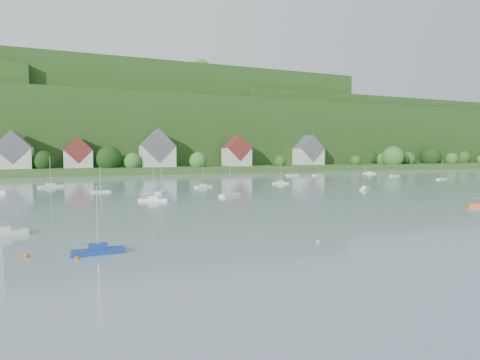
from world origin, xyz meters
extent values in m
cube|color=#34521E|center=(0.00, 200.00, 1.50)|extent=(600.00, 60.00, 3.00)
cube|color=#1A3D13|center=(0.00, 275.00, 20.00)|extent=(620.00, 160.00, 40.00)
cube|color=#1A3D13|center=(10.00, 270.00, 28.00)|extent=(240.00, 130.00, 60.00)
cube|color=#1A3D13|center=(160.00, 255.00, 22.00)|extent=(200.00, 110.00, 48.00)
sphere|color=#1D4D17|center=(218.82, 196.52, 6.33)|extent=(10.24, 10.24, 10.24)
sphere|color=#2A6726|center=(141.50, 180.22, 7.19)|extent=(12.88, 12.88, 12.88)
sphere|color=black|center=(139.35, 197.94, 6.40)|extent=(10.46, 10.46, 10.46)
sphere|color=#1D4D17|center=(118.43, 184.90, 5.10)|extent=(6.45, 6.45, 6.45)
sphere|color=black|center=(152.01, 194.00, 6.47)|extent=(10.68, 10.68, 10.68)
sphere|color=black|center=(177.90, 186.42, 7.18)|extent=(12.85, 12.85, 12.85)
sphere|color=#2A6726|center=(-6.80, 183.88, 5.66)|extent=(8.19, 8.19, 8.19)
sphere|color=#2A6726|center=(153.96, 190.35, 6.41)|extent=(10.50, 10.50, 10.50)
sphere|color=black|center=(152.76, 184.28, 5.62)|extent=(8.05, 8.05, 8.05)
sphere|color=#2A6726|center=(-51.96, 186.07, 5.11)|extent=(6.49, 6.49, 6.49)
sphere|color=#2A6726|center=(46.85, 192.08, 6.95)|extent=(12.16, 12.16, 12.16)
sphere|color=#2A6726|center=(22.99, 179.93, 5.84)|extent=(8.73, 8.73, 8.73)
sphere|color=black|center=(-43.87, 185.86, 6.03)|extent=(9.32, 9.32, 9.32)
sphere|color=#1D4D17|center=(198.64, 187.75, 5.51)|extent=(7.74, 7.74, 7.74)
sphere|color=#1D4D17|center=(159.04, 186.11, 5.87)|extent=(8.84, 8.84, 8.84)
sphere|color=#1D4D17|center=(67.84, 181.69, 5.03)|extent=(6.24, 6.24, 6.24)
sphere|color=black|center=(89.43, 194.54, 5.65)|extent=(8.16, 8.16, 8.16)
sphere|color=#2A6726|center=(144.77, 192.32, 5.63)|extent=(8.09, 8.09, 8.09)
sphere|color=#2A6726|center=(197.13, 187.30, 5.65)|extent=(8.14, 8.14, 8.14)
sphere|color=black|center=(-17.00, 186.36, 6.87)|extent=(11.92, 11.92, 11.92)
sphere|color=black|center=(-68.16, 251.39, 51.26)|extent=(7.18, 7.18, 7.18)
sphere|color=#1D4D17|center=(39.50, 255.03, 60.25)|extent=(12.83, 12.83, 12.83)
sphere|color=#2A6726|center=(-39.93, 242.18, 59.43)|extent=(8.18, 8.18, 8.18)
sphere|color=#1D4D17|center=(1.11, 279.65, 60.23)|extent=(12.73, 12.73, 12.73)
sphere|color=#1D4D17|center=(83.40, 244.53, 60.01)|extent=(11.50, 11.50, 11.50)
sphere|color=#1D4D17|center=(60.71, 274.89, 60.56)|extent=(14.65, 14.65, 14.65)
sphere|color=#2A6726|center=(39.25, 231.29, 60.09)|extent=(11.95, 11.95, 11.95)
sphere|color=#1D4D17|center=(119.44, 238.58, 59.71)|extent=(9.76, 9.76, 9.76)
sphere|color=#2A6726|center=(-47.14, 274.29, 59.24)|extent=(7.07, 7.07, 7.07)
sphere|color=black|center=(-3.47, 243.31, 59.44)|extent=(8.21, 8.21, 8.21)
sphere|color=#2A6726|center=(-22.82, 267.10, 60.14)|extent=(12.24, 12.24, 12.24)
sphere|color=#2A6726|center=(114.51, 242.98, 59.58)|extent=(9.00, 9.00, 9.00)
sphere|color=#1D4D17|center=(101.03, 257.97, 59.41)|extent=(8.03, 8.03, 8.03)
sphere|color=#2A6726|center=(176.64, 258.30, 47.67)|extent=(9.52, 9.52, 9.52)
sphere|color=#2A6726|center=(233.20, 259.00, 47.60)|extent=(9.12, 9.12, 9.12)
sphere|color=#2A6726|center=(100.48, 258.36, 48.62)|extent=(14.97, 14.97, 14.97)
sphere|color=black|center=(161.92, 228.86, 47.32)|extent=(7.52, 7.52, 7.52)
sphere|color=#1D4D17|center=(78.67, 255.82, 47.71)|extent=(9.78, 9.78, 9.78)
sphere|color=#1D4D17|center=(119.68, 254.71, 48.10)|extent=(12.02, 12.02, 12.02)
sphere|color=black|center=(137.90, 236.02, 48.02)|extent=(11.57, 11.57, 11.57)
sphere|color=#1D4D17|center=(122.43, 222.73, 48.21)|extent=(12.65, 12.65, 12.65)
sphere|color=#2A6726|center=(142.64, 228.37, 47.45)|extent=(8.28, 8.28, 8.28)
sphere|color=black|center=(167.90, 264.31, 47.31)|extent=(7.47, 7.47, 7.47)
sphere|color=#2A6726|center=(99.14, 247.22, 47.66)|extent=(9.48, 9.48, 9.48)
sphere|color=black|center=(189.44, 271.22, 41.48)|extent=(8.43, 8.43, 8.43)
sphere|color=#1D4D17|center=(-39.98, 262.14, 42.10)|extent=(12.01, 12.01, 12.01)
sphere|color=black|center=(182.06, 244.68, 42.37)|extent=(13.54, 13.54, 13.54)
sphere|color=black|center=(118.67, 252.35, 42.64)|extent=(15.08, 15.08, 15.08)
sphere|color=#2A6726|center=(108.41, 268.02, 42.80)|extent=(15.99, 15.99, 15.99)
sphere|color=black|center=(-3.70, 272.21, 42.75)|extent=(15.72, 15.72, 15.72)
sphere|color=#2A6726|center=(218.40, 301.50, 42.48)|extent=(14.17, 14.17, 14.17)
sphere|color=#1D4D17|center=(10.88, 267.92, 41.84)|extent=(10.54, 10.54, 10.54)
sphere|color=black|center=(233.10, 233.99, 42.47)|extent=(14.14, 14.14, 14.14)
cube|color=#BCB6AC|center=(-55.00, 187.00, 7.50)|extent=(14.00, 10.00, 9.00)
cube|color=#55565D|center=(-55.00, 187.00, 12.00)|extent=(14.00, 10.40, 14.00)
cube|color=#BCB6AC|center=(-30.00, 189.00, 7.00)|extent=(12.00, 9.00, 8.00)
cube|color=maroon|center=(-30.00, 189.00, 11.00)|extent=(12.00, 9.36, 12.00)
cube|color=#BCB6AC|center=(5.00, 188.00, 8.00)|extent=(16.00, 11.00, 10.00)
cube|color=#55565D|center=(5.00, 188.00, 13.00)|extent=(16.00, 11.44, 16.00)
cube|color=#BCB6AC|center=(45.00, 186.00, 7.50)|extent=(13.00, 10.00, 9.00)
cube|color=maroon|center=(45.00, 186.00, 12.00)|extent=(13.00, 10.40, 13.00)
cube|color=#BCB6AC|center=(90.00, 190.00, 7.50)|extent=(15.00, 10.00, 9.00)
cube|color=#55565D|center=(90.00, 190.00, 12.00)|extent=(15.00, 10.40, 15.00)
cube|color=navy|center=(-25.64, 38.63, 0.24)|extent=(4.88, 1.52, 0.48)
cube|color=navy|center=(-25.64, 38.63, 0.73)|extent=(1.72, 1.01, 0.50)
cylinder|color=silver|center=(-25.64, 38.63, 3.51)|extent=(0.10, 0.10, 6.04)
cylinder|color=silver|center=(-26.37, 38.61, 1.38)|extent=(2.66, 0.17, 0.08)
cube|color=white|center=(-35.98, 51.17, 0.28)|extent=(5.80, 3.28, 0.56)
cube|color=white|center=(-35.98, 51.17, 0.81)|extent=(2.21, 1.67, 0.50)
sphere|color=#D46703|center=(-31.87, 39.91, 0.00)|extent=(0.47, 0.47, 0.47)
sphere|color=silver|center=(-3.48, 34.86, 0.00)|extent=(0.41, 0.41, 0.41)
sphere|color=#D46703|center=(-17.56, 50.69, 0.00)|extent=(0.41, 0.41, 0.41)
sphere|color=#D46703|center=(-27.48, 37.27, 0.00)|extent=(0.41, 0.41, 0.41)
cube|color=white|center=(94.77, 144.61, 0.29)|extent=(5.86, 3.80, 0.57)
cube|color=white|center=(94.77, 144.61, 0.82)|extent=(2.28, 1.84, 0.50)
cylinder|color=silver|center=(94.77, 144.61, 4.14)|extent=(0.10, 0.10, 7.14)
cylinder|color=silver|center=(93.99, 144.96, 1.47)|extent=(2.90, 1.36, 0.08)
cube|color=white|center=(3.03, 80.44, 0.30)|extent=(5.92, 4.52, 0.59)
cylinder|color=silver|center=(3.03, 80.44, 4.30)|extent=(0.10, 0.10, 7.42)
cylinder|color=silver|center=(2.27, 79.98, 1.49)|extent=(2.82, 1.78, 0.08)
cube|color=white|center=(92.95, 126.80, 0.24)|extent=(4.93, 2.29, 0.48)
cylinder|color=silver|center=(92.95, 126.80, 3.45)|extent=(0.10, 0.10, 5.95)
cylinder|color=silver|center=(92.26, 126.66, 1.38)|extent=(2.58, 0.62, 0.08)
cube|color=white|center=(-36.15, 120.23, 0.32)|extent=(6.69, 3.79, 0.65)
cube|color=white|center=(-36.15, 120.23, 0.90)|extent=(2.54, 1.92, 0.50)
cylinder|color=silver|center=(-36.15, 120.23, 4.68)|extent=(0.10, 0.10, 8.06)
cylinder|color=silver|center=(-37.06, 119.92, 1.55)|extent=(3.38, 1.22, 0.08)
cube|color=white|center=(54.24, 143.79, 0.31)|extent=(6.37, 3.23, 0.61)
cylinder|color=silver|center=(54.24, 143.79, 4.45)|extent=(0.10, 0.10, 7.67)
cylinder|color=silver|center=(53.35, 143.56, 1.51)|extent=(3.28, 0.94, 0.08)
cube|color=white|center=(41.51, 82.48, 0.23)|extent=(4.61, 3.73, 0.47)
cube|color=white|center=(41.51, 82.48, 0.72)|extent=(1.87, 1.69, 0.50)
cylinder|color=silver|center=(41.51, 82.48, 3.40)|extent=(0.10, 0.10, 5.86)
cylinder|color=silver|center=(40.93, 82.08, 1.37)|extent=(2.17, 1.52, 0.08)
cube|color=white|center=(-23.54, 100.00, 0.23)|extent=(4.67, 1.37, 0.46)
cylinder|color=silver|center=(-23.54, 100.00, 3.37)|extent=(0.10, 0.10, 5.81)
cylinder|color=silver|center=(-24.23, 99.99, 1.36)|extent=(2.56, 0.12, 0.08)
cube|color=white|center=(-10.14, 92.42, 0.28)|extent=(3.95, 5.68, 0.56)
cylinder|color=silver|center=(-10.14, 92.42, 4.05)|extent=(0.10, 0.10, 6.98)
cylinder|color=silver|center=(-10.52, 91.68, 1.46)|extent=(1.48, 2.77, 0.08)
cube|color=white|center=(3.68, 104.19, 0.26)|extent=(5.32, 2.87, 0.51)
cube|color=white|center=(3.68, 104.19, 0.76)|extent=(2.01, 1.49, 0.50)
cylinder|color=silver|center=(3.68, 104.19, 3.72)|extent=(0.10, 0.10, 6.41)
cylinder|color=silver|center=(2.95, 103.97, 1.41)|extent=(2.72, 0.90, 0.08)
cube|color=white|center=(-14.25, 77.58, 0.29)|extent=(5.99, 3.99, 0.59)
cube|color=white|center=(-14.25, 77.58, 0.84)|extent=(2.34, 1.91, 0.50)
cylinder|color=silver|center=(-14.25, 77.58, 4.24)|extent=(0.10, 0.10, 7.32)
cylinder|color=silver|center=(-15.04, 77.95, 1.49)|extent=(2.94, 1.45, 0.08)
cube|color=white|center=(65.01, 141.79, 0.28)|extent=(5.79, 4.02, 0.57)
cylinder|color=silver|center=(65.01, 141.79, 4.13)|extent=(0.10, 0.10, 7.12)
cylinder|color=silver|center=(64.25, 141.40, 1.47)|extent=(2.82, 1.50, 0.08)
cube|color=white|center=(29.74, 107.58, 0.26)|extent=(5.27, 1.77, 0.52)
cube|color=white|center=(29.74, 107.58, 0.77)|extent=(1.87, 1.13, 0.50)
cylinder|color=silver|center=(29.74, 107.58, 3.76)|extent=(0.10, 0.10, 6.48)
cylinder|color=silver|center=(28.97, 107.63, 1.42)|extent=(2.85, 0.26, 0.08)
cube|color=white|center=(93.22, 103.84, 0.25)|extent=(5.19, 2.57, 0.50)
cylinder|color=silver|center=(93.22, 103.84, 3.62)|extent=(0.10, 0.10, 6.25)
cylinder|color=silver|center=(92.50, 103.66, 1.40)|extent=(2.69, 0.74, 0.08)
camera|label=1|loc=(-26.39, -0.42, 9.66)|focal=29.11mm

